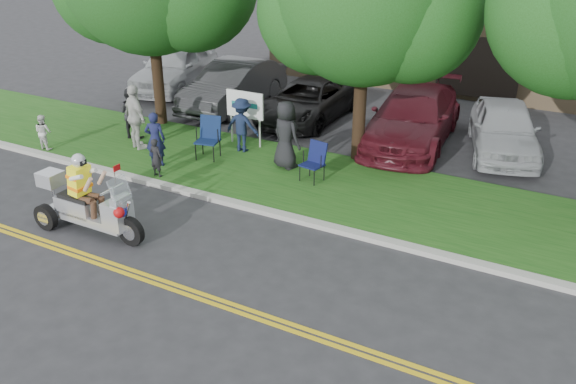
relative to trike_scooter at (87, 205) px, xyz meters
The scene contains 23 objects.
ground 3.19m from the trike_scooter, ahead, with size 120.00×120.00×0.00m, color #28282B.
centerline_near 3.31m from the trike_scooter, 17.11° to the right, with size 60.00×0.10×0.01m, color gold.
centerline_far 3.27m from the trike_scooter, 14.37° to the right, with size 60.00×0.10×0.01m, color gold.
curb 4.14m from the trike_scooter, 40.75° to the left, with size 60.00×0.25×0.12m, color #A8A89E.
grass_verge 5.77m from the trike_scooter, 57.24° to the left, with size 60.00×4.00×0.10m, color #184A13.
commercial_building 19.34m from the trike_scooter, 74.66° to the left, with size 18.00×8.20×4.00m.
tree_mid 8.64m from the trike_scooter, 61.92° to the left, with size 5.88×4.80×7.05m.
business_sign 6.26m from the trike_scooter, 88.12° to the left, with size 1.25×0.06×1.75m.
trike_scooter is the anchor object (origin of this frame).
lawn_chair_a 5.82m from the trike_scooter, 56.39° to the left, with size 0.63×0.65×1.03m.
lawn_chair_b 4.87m from the trike_scooter, 91.91° to the left, with size 0.75×0.77×1.18m.
spectator_adult_left 3.79m from the trike_scooter, 106.54° to the left, with size 0.56×0.37×1.53m, color #171B41.
spectator_adult_mid 6.01m from the trike_scooter, 122.62° to the left, with size 0.76×0.59×1.57m, color black.
spectator_adult_right 5.03m from the trike_scooter, 119.02° to the left, with size 1.13×0.47×1.93m, color beige.
spectator_chair_a 5.74m from the trike_scooter, 85.86° to the left, with size 1.03×0.59×1.59m, color #151F3B.
spectator_chair_b 5.67m from the trike_scooter, 67.71° to the left, with size 0.92×0.60×1.88m, color black.
child_left 3.08m from the trike_scooter, 100.62° to the left, with size 0.38×0.25×1.05m, color black.
child_right 5.71m from the trike_scooter, 147.99° to the left, with size 0.51×0.40×1.05m, color silver.
parked_car_far_left 12.10m from the trike_scooter, 119.17° to the left, with size 2.09×5.19×1.77m, color #A2A4A9.
parked_car_left 9.81m from the trike_scooter, 104.14° to the left, with size 1.77×5.07×1.67m, color #303133.
parked_car_mid 9.51m from the trike_scooter, 86.36° to the left, with size 2.25×4.88×1.36m, color black.
parked_car_right 10.09m from the trike_scooter, 63.71° to the left, with size 2.31×5.68×1.65m, color #50121D.
parked_car_far_right 11.86m from the trike_scooter, 53.20° to the left, with size 1.82×4.52×1.54m, color #A5A8AC.
Camera 1 is at (6.63, -8.06, 6.58)m, focal length 38.00 mm.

